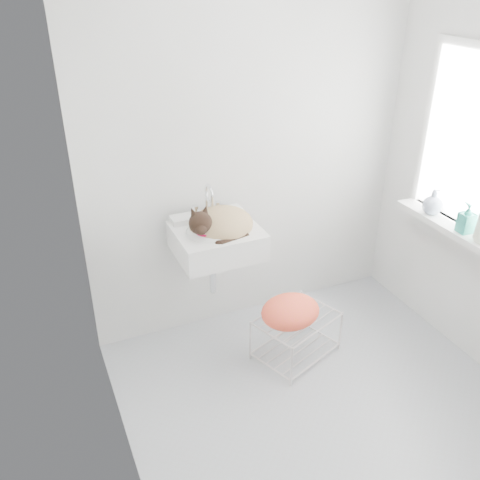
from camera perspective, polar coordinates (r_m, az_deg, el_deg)
name	(u,v)px	position (r m, az deg, el deg)	size (l,w,h in m)	color
floor	(319,399)	(3.25, 8.61, -16.75)	(2.20, 2.00, 0.02)	#A7ACB3
back_wall	(251,145)	(3.35, 1.16, 10.28)	(2.20, 0.02, 2.50)	white
left_wall	(105,251)	(2.17, -14.48, -1.17)	(0.02, 2.00, 2.50)	white
window_frame	(479,145)	(3.32, 24.66, 9.38)	(0.04, 0.90, 1.10)	white
windowsill	(454,228)	(3.46, 22.27, 1.19)	(0.16, 0.88, 0.04)	white
sink	(217,229)	(3.16, -2.57, 1.24)	(0.51, 0.45, 0.20)	white
faucet	(206,197)	(3.25, -3.78, 4.76)	(0.19, 0.13, 0.19)	silver
cat	(220,224)	(3.13, -2.24, 1.80)	(0.42, 0.34, 0.26)	tan
wire_rack	(296,335)	(3.44, 6.13, -10.30)	(0.49, 0.34, 0.29)	silver
towel	(290,318)	(3.29, 5.48, -8.49)	(0.38, 0.27, 0.16)	orange
bottle_b	(464,232)	(3.39, 23.24, 0.82)	(0.08, 0.08, 0.18)	teal
bottle_c	(431,213)	(3.57, 20.11, 2.76)	(0.13, 0.13, 0.16)	#A9B5D1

